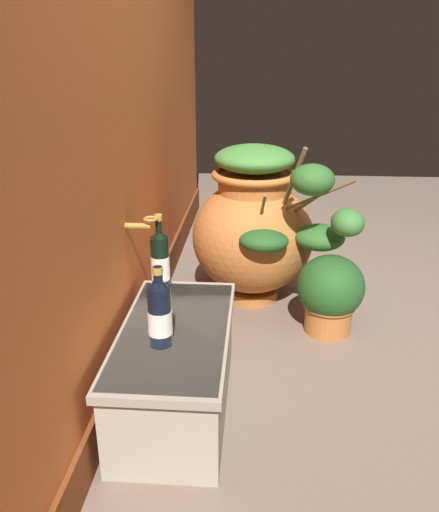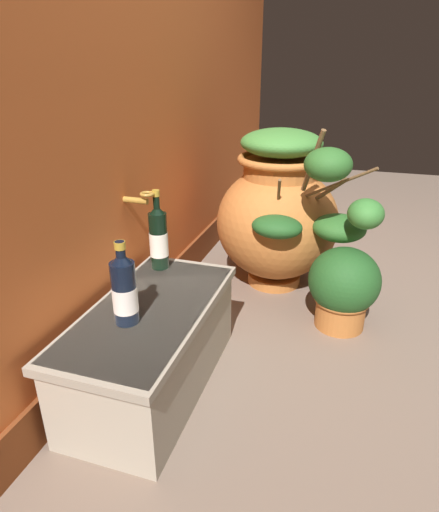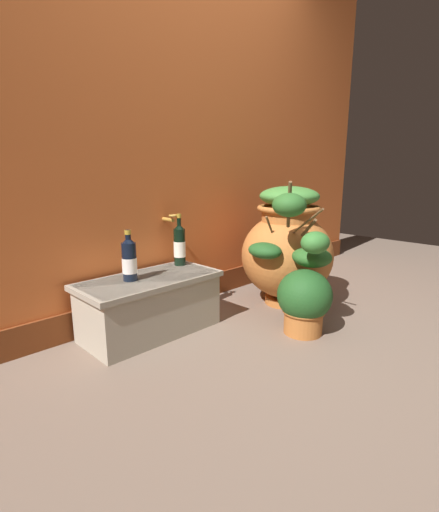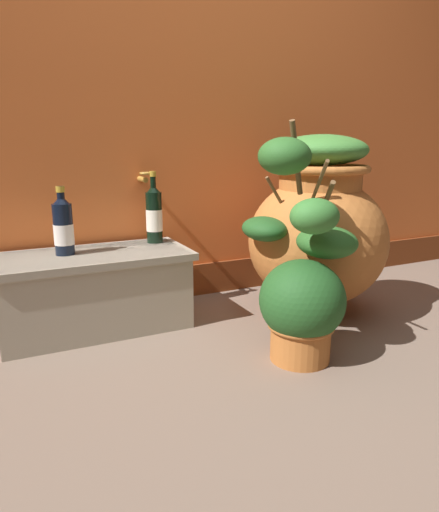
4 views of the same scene
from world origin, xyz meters
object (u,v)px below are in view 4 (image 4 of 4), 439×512
Objects in this scene: wine_bottle_left at (63,226)px; potted_shrub at (302,309)px; terracotta_urn at (317,230)px; wine_bottle_middle at (154,214)px.

potted_shrub is at bearing -42.35° from wine_bottle_left.
terracotta_urn reaches higher than potted_shrub.
potted_shrub is at bearing -132.37° from terracotta_urn.
terracotta_urn is 2.66× the size of wine_bottle_middle.
wine_bottle_middle is 0.84m from potted_shrub.
terracotta_urn is at bearing -30.85° from wine_bottle_middle.
wine_bottle_left is at bearing 163.63° from terracotta_urn.
terracotta_urn is 3.08× the size of wine_bottle_left.
wine_bottle_left is 0.42m from wine_bottle_middle.
terracotta_urn is 0.52m from potted_shrub.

